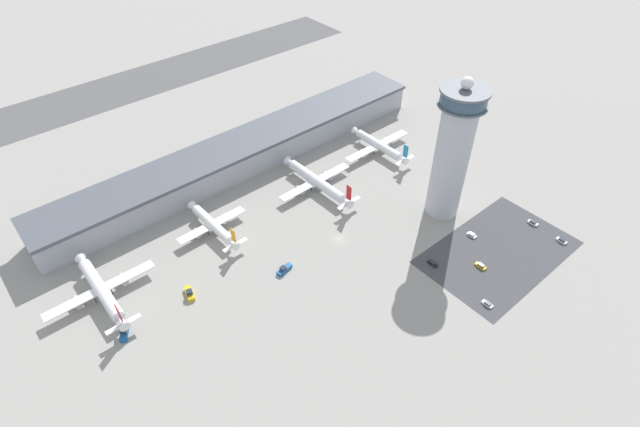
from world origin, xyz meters
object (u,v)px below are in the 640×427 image
car_blue_compact (562,241)px  car_grey_coupe (533,223)px  airplane_gate_charlie (317,181)px  car_silver_sedan (472,235)px  airplane_gate_delta (379,145)px  car_yellow_taxi (433,263)px  service_truck_fuel (284,269)px  airplane_gate_alpha (101,290)px  airplane_gate_bravo (213,225)px  car_black_suv (487,304)px  service_truck_catering (189,293)px  service_truck_baggage (124,334)px  control_tower (453,151)px  car_red_hatchback (481,266)px

car_blue_compact → car_grey_coupe: 13.90m
airplane_gate_charlie → car_silver_sedan: airplane_gate_charlie is taller
car_silver_sedan → car_grey_coupe: (26.54, -12.49, 0.05)m
airplane_gate_delta → car_yellow_taxi: size_ratio=9.49×
service_truck_fuel → airplane_gate_alpha: bearing=151.3°
car_silver_sedan → car_blue_compact: (25.83, -26.37, 0.04)m
car_yellow_taxi → airplane_gate_bravo: bearing=127.9°
airplane_gate_alpha → car_silver_sedan: airplane_gate_alpha is taller
airplane_gate_bravo → car_black_suv: 113.71m
service_truck_catering → car_silver_sedan: bearing=-24.5°
service_truck_baggage → car_blue_compact: (158.96, -73.64, -0.38)m
control_tower → service_truck_fuel: (-75.72, 16.10, -30.72)m
car_yellow_taxi → car_black_suv: car_yellow_taxi is taller
airplane_gate_bravo → service_truck_catering: airplane_gate_bravo is taller
service_truck_baggage → airplane_gate_bravo: bearing=26.3°
airplane_gate_delta → car_blue_compact: bearing=-83.3°
car_red_hatchback → car_yellow_taxi: 18.85m
airplane_gate_charlie → car_yellow_taxi: (3.80, -67.19, -3.66)m
airplane_gate_alpha → airplane_gate_delta: 146.42m
airplane_gate_bravo → airplane_gate_delta: 96.43m
airplane_gate_bravo → car_blue_compact: bearing=-42.6°
airplane_gate_bravo → car_black_suv: (56.10, -98.84, -3.68)m
airplane_gate_charlie → car_black_suv: size_ratio=10.57×
car_blue_compact → car_black_suv: bearing=179.8°
car_grey_coupe → control_tower: bearing=126.3°
airplane_gate_alpha → service_truck_fuel: (59.29, -32.49, -3.86)m
service_truck_fuel → car_yellow_taxi: size_ratio=1.66×
service_truck_fuel → car_red_hatchback: 77.71m
control_tower → service_truck_catering: bearing=165.1°
car_silver_sedan → car_blue_compact: bearing=-45.6°
car_grey_coupe → airplane_gate_delta: bearing=98.3°
car_blue_compact → service_truck_catering: bearing=150.5°
airplane_gate_delta → car_yellow_taxi: bearing=-119.8°
control_tower → car_silver_sedan: size_ratio=15.36×
control_tower → airplane_gate_charlie: 64.00m
service_truck_baggage → airplane_gate_charlie: bearing=10.9°
car_blue_compact → car_grey_coupe: car_grey_coupe is taller
airplane_gate_bravo → airplane_gate_charlie: bearing=-5.8°
control_tower → car_blue_compact: bearing=-63.6°
airplane_gate_delta → service_truck_baggage: size_ratio=6.87×
car_silver_sedan → car_yellow_taxi: (-25.32, 0.08, 0.01)m
car_red_hatchback → car_black_suv: bearing=-136.7°
airplane_gate_bravo → car_yellow_taxi: airplane_gate_bravo is taller
airplane_gate_bravo → car_blue_compact: 146.31m
service_truck_fuel → service_truck_catering: bearing=159.0°
car_black_suv → control_tower: bearing=57.6°
car_black_suv → car_blue_compact: bearing=-0.2°
car_black_suv → car_grey_coupe: size_ratio=0.94×
airplane_gate_charlie → car_yellow_taxi: bearing=-86.8°
control_tower → airplane_gate_bravo: control_tower is taller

